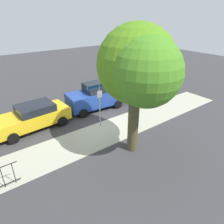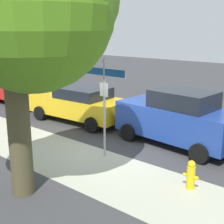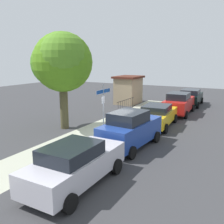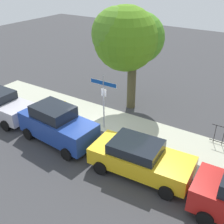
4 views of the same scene
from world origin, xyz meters
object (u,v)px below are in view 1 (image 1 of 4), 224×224
object	(u,v)px
car_blue	(96,96)
car_yellow	(33,116)
fire_hydrant	(138,109)
car_silver	(142,86)
shade_tree	(139,65)
street_sign	(99,94)

from	to	relation	value
car_blue	car_yellow	bearing A→B (deg)	5.68
car_yellow	fire_hydrant	world-z (taller)	car_yellow
car_silver	car_blue	xyz separation A→B (m)	(4.81, -0.06, 0.14)
car_blue	fire_hydrant	xyz separation A→B (m)	(-1.87, 2.63, -0.62)
shade_tree	car_blue	xyz separation A→B (m)	(-1.02, -5.43, -3.51)
street_sign	fire_hydrant	bearing A→B (deg)	176.39
car_silver	shade_tree	bearing A→B (deg)	43.02
car_silver	car_blue	world-z (taller)	car_blue
car_silver	fire_hydrant	distance (m)	3.92
shade_tree	street_sign	bearing A→B (deg)	-85.19
car_blue	car_yellow	size ratio (longest dim) A/B	0.96
street_sign	fire_hydrant	world-z (taller)	street_sign
street_sign	car_yellow	xyz separation A→B (m)	(3.52, -2.33, -1.39)
shade_tree	car_yellow	size ratio (longest dim) A/B	1.39
car_blue	fire_hydrant	world-z (taller)	car_blue
street_sign	shade_tree	size ratio (longest dim) A/B	0.50
car_silver	car_blue	size ratio (longest dim) A/B	1.04
car_yellow	car_blue	bearing A→B (deg)	177.55
street_sign	car_silver	bearing A→B (deg)	-158.74
car_silver	fire_hydrant	size ratio (longest dim) A/B	5.88
street_sign	fire_hydrant	xyz separation A→B (m)	(-3.15, 0.20, -1.82)
car_silver	car_yellow	size ratio (longest dim) A/B	0.99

